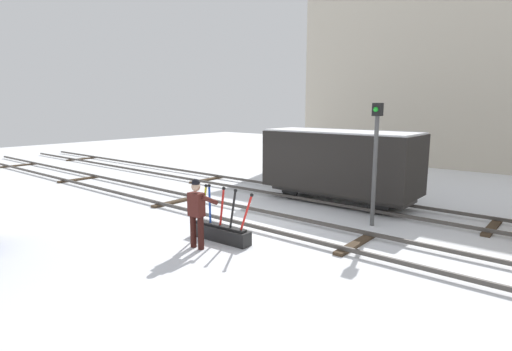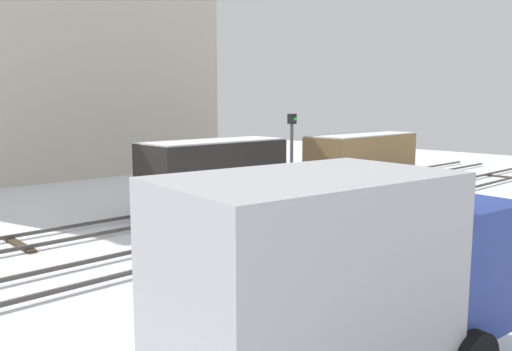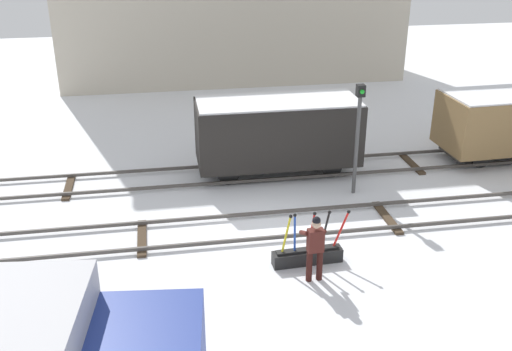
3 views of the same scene
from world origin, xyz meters
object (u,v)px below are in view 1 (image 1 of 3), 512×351
object	(u,v)px
switch_lever_frame	(220,231)
signal_post	(376,151)
rail_worker	(197,209)
freight_car_far_end	(340,162)

from	to	relation	value
switch_lever_frame	signal_post	xyz separation A→B (m)	(2.46, 3.77, 1.93)
switch_lever_frame	rail_worker	size ratio (longest dim) A/B	1.15
switch_lever_frame	freight_car_far_end	distance (m)	5.80
switch_lever_frame	rail_worker	distance (m)	1.04
rail_worker	freight_car_far_end	bearing A→B (deg)	83.59
signal_post	switch_lever_frame	bearing A→B (deg)	-123.17
switch_lever_frame	freight_car_far_end	world-z (taller)	freight_car_far_end
signal_post	freight_car_far_end	distance (m)	2.91
rail_worker	signal_post	world-z (taller)	signal_post
rail_worker	switch_lever_frame	bearing A→B (deg)	84.47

